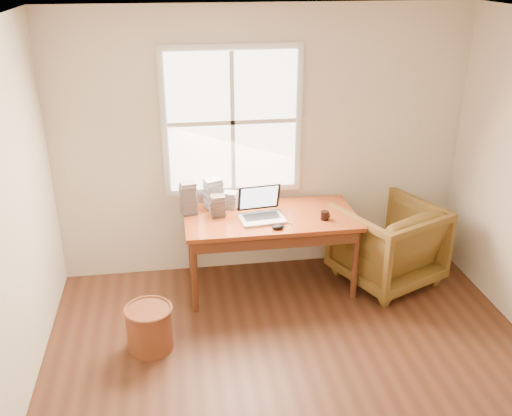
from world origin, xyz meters
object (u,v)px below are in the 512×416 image
at_px(desk, 270,217).
at_px(laptop, 262,204).
at_px(armchair, 387,243).
at_px(coffee_mug, 325,215).
at_px(wicker_stool, 150,328).
at_px(cd_stack_a, 213,194).

height_order(desk, laptop, laptop).
relative_size(armchair, laptop, 2.04).
bearing_deg(coffee_mug, laptop, -167.73).
height_order(armchair, wicker_stool, armchair).
xyz_separation_m(armchair, laptop, (-1.24, -0.03, 0.50)).
relative_size(desk, cd_stack_a, 5.30).
bearing_deg(cd_stack_a, armchair, -10.59).
height_order(wicker_stool, coffee_mug, coffee_mug).
bearing_deg(desk, wicker_stool, -144.21).
height_order(desk, cd_stack_a, cd_stack_a).
distance_m(desk, wicker_stool, 1.51).
distance_m(desk, laptop, 0.22).
height_order(armchair, cd_stack_a, cd_stack_a).
height_order(desk, wicker_stool, desk).
height_order(wicker_stool, cd_stack_a, cd_stack_a).
xyz_separation_m(laptop, cd_stack_a, (-0.42, 0.34, -0.00)).
height_order(armchair, coffee_mug, coffee_mug).
bearing_deg(cd_stack_a, coffee_mug, -22.74).
bearing_deg(coffee_mug, cd_stack_a, 177.28).
distance_m(laptop, coffee_mug, 0.59).
relative_size(wicker_stool, coffee_mug, 4.52).
bearing_deg(wicker_stool, armchair, 18.43).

